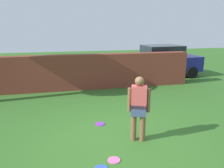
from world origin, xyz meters
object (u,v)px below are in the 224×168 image
object	(u,v)px
person	(139,106)
frisbee_pink	(114,160)
frisbee_purple	(100,124)
car	(162,61)

from	to	relation	value
person	frisbee_pink	size ratio (longest dim) A/B	6.00
frisbee_purple	frisbee_pink	bearing A→B (deg)	-90.65
person	frisbee_purple	distance (m)	1.62
car	frisbee_purple	world-z (taller)	car
frisbee_purple	car	bearing A→B (deg)	51.24
car	person	bearing A→B (deg)	57.19
car	frisbee_pink	world-z (taller)	car
car	frisbee_purple	xyz separation A→B (m)	(-4.38, -5.46, -0.85)
person	car	bearing A→B (deg)	81.37
person	car	size ratio (longest dim) A/B	0.38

